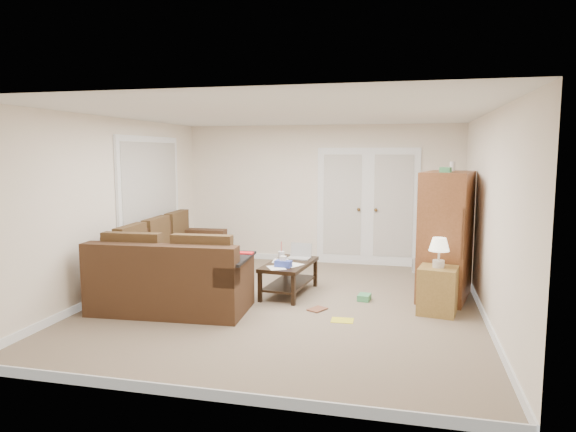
% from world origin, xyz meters
% --- Properties ---
extents(floor, '(5.50, 5.50, 0.00)m').
position_xyz_m(floor, '(0.00, 0.00, 0.00)').
color(floor, gray).
rests_on(floor, ground).
extents(ceiling, '(5.00, 5.50, 0.02)m').
position_xyz_m(ceiling, '(0.00, 0.00, 2.50)').
color(ceiling, silver).
rests_on(ceiling, wall_back).
extents(wall_left, '(0.02, 5.50, 2.50)m').
position_xyz_m(wall_left, '(-2.50, 0.00, 1.25)').
color(wall_left, white).
rests_on(wall_left, floor).
extents(wall_right, '(0.02, 5.50, 2.50)m').
position_xyz_m(wall_right, '(2.50, 0.00, 1.25)').
color(wall_right, white).
rests_on(wall_right, floor).
extents(wall_back, '(5.00, 0.02, 2.50)m').
position_xyz_m(wall_back, '(0.00, 2.75, 1.25)').
color(wall_back, white).
rests_on(wall_back, floor).
extents(wall_front, '(5.00, 0.02, 2.50)m').
position_xyz_m(wall_front, '(0.00, -2.75, 1.25)').
color(wall_front, white).
rests_on(wall_front, floor).
extents(baseboards, '(5.00, 5.50, 0.10)m').
position_xyz_m(baseboards, '(0.00, 0.00, 0.05)').
color(baseboards, silver).
rests_on(baseboards, floor).
extents(french_doors, '(1.80, 0.05, 2.13)m').
position_xyz_m(french_doors, '(0.85, 2.71, 1.04)').
color(french_doors, silver).
rests_on(french_doors, floor).
extents(window_left, '(0.05, 1.92, 1.42)m').
position_xyz_m(window_left, '(-2.46, 1.00, 1.55)').
color(window_left, silver).
rests_on(window_left, wall_left).
extents(sectional_sofa, '(2.14, 3.01, 0.91)m').
position_xyz_m(sectional_sofa, '(-1.68, 0.10, 0.36)').
color(sectional_sofa, '#432B1A').
rests_on(sectional_sofa, floor).
extents(coffee_table, '(0.67, 1.17, 0.76)m').
position_xyz_m(coffee_table, '(-0.06, 0.53, 0.25)').
color(coffee_table, black).
rests_on(coffee_table, floor).
extents(tv_armoire, '(0.83, 1.20, 1.88)m').
position_xyz_m(tv_armoire, '(2.08, 0.85, 0.89)').
color(tv_armoire, brown).
rests_on(tv_armoire, floor).
extents(side_cabinet, '(0.53, 0.53, 0.96)m').
position_xyz_m(side_cabinet, '(1.94, 0.06, 0.35)').
color(side_cabinet, olive).
rests_on(side_cabinet, floor).
extents(space_heater, '(0.13, 0.11, 0.27)m').
position_xyz_m(space_heater, '(1.71, 2.24, 0.13)').
color(space_heater, silver).
rests_on(space_heater, floor).
extents(floor_magazine, '(0.27, 0.22, 0.01)m').
position_xyz_m(floor_magazine, '(0.82, -0.49, 0.00)').
color(floor_magazine, yellow).
rests_on(floor_magazine, floor).
extents(floor_greenbox, '(0.18, 0.23, 0.08)m').
position_xyz_m(floor_greenbox, '(1.01, 0.42, 0.04)').
color(floor_greenbox, '#469B61').
rests_on(floor_greenbox, floor).
extents(floor_book, '(0.27, 0.29, 0.02)m').
position_xyz_m(floor_book, '(0.38, -0.11, 0.01)').
color(floor_book, brown).
rests_on(floor_book, floor).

